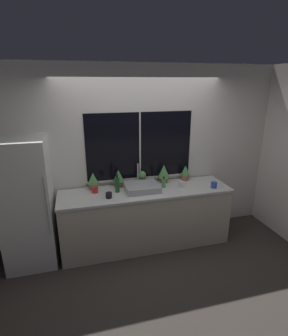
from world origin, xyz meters
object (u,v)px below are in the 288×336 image
Objects in this scene: refrigerator at (28,203)px; potted_plant_center at (142,178)px; bottle_tall at (117,185)px; mug_white at (181,184)px; potted_plant_right at (164,172)px; mug_black at (109,195)px; potted_plant_far_left at (93,180)px; potted_plant_left at (118,177)px; soap_bottle at (164,183)px; sink at (142,187)px; mug_blue at (214,185)px; mug_red at (95,190)px; potted_plant_far_right at (185,172)px.

potted_plant_center is (1.65, 0.21, 0.13)m from refrigerator.
bottle_tall reaches higher than mug_white.
refrigerator reaches higher than potted_plant_right.
potted_plant_far_left is at bearing 115.44° from mug_black.
potted_plant_right is 3.29× the size of mug_black.
soap_bottle is (0.66, -0.21, -0.08)m from potted_plant_left.
sink is at bearing -35.98° from potted_plant_left.
potted_plant_right is 0.24m from soap_bottle.
bottle_tall is 2.97× the size of mug_blue.
potted_plant_far_left is 0.93× the size of bottle_tall.
mug_black is at bearing -8.71° from refrigerator.
potted_plant_left reaches higher than potted_plant_center.
potted_plant_center is 0.36m from soap_bottle.
mug_red is (-0.32, 0.06, -0.07)m from bottle_tall.
refrigerator is 7.21× the size of potted_plant_far_right.
refrigerator is 20.86× the size of mug_white.
refrigerator is 2.21m from mug_white.
soap_bottle is at bearing 164.37° from mug_blue.
refrigerator is 0.91m from mug_red.
mug_red is (0.01, -0.14, -0.10)m from potted_plant_far_left.
sink is at bearing -2.48° from bottle_tall.
mug_blue is at bearing -10.11° from sink.
potted_plant_far_left is 1.11m from potted_plant_right.
mug_red is (-1.10, -0.14, -0.12)m from potted_plant_right.
mug_blue is at bearing -16.67° from potted_plant_left.
mug_blue is at bearing -8.22° from bottle_tall.
potted_plant_far_right is 0.52m from mug_blue.
potted_plant_center is at bearing 143.35° from soap_bottle.
mug_blue is (0.29, -0.42, -0.09)m from potted_plant_far_right.
mug_blue is at bearing -8.77° from mug_red.
potted_plant_center is 0.76m from mug_red.
sink is 2.00× the size of potted_plant_far_right.
potted_plant_left is at bearing 163.33° from mug_blue.
bottle_tall is (-0.71, 0.00, 0.04)m from soap_bottle.
potted_plant_left reaches higher than soap_bottle.
refrigerator reaches higher than bottle_tall.
refrigerator is at bearing -166.56° from potted_plant_far_left.
mug_blue is at bearing -1.33° from mug_black.
refrigerator is at bearing -173.90° from potted_plant_right.
bottle_tall is at bearing -154.07° from potted_plant_center.
mug_black is at bearing -157.77° from potted_plant_right.
mug_blue is (2.67, -0.20, 0.06)m from refrigerator.
soap_bottle is at bearing -36.65° from potted_plant_center.
potted_plant_right is at bearing 71.57° from soap_bottle.
sink is at bearing -6.64° from mug_red.
potted_plant_center is (0.75, 0.00, -0.03)m from potted_plant_far_left.
soap_bottle is at bearing 1.96° from sink.
potted_plant_right is at bearing 14.88° from bottle_tall.
potted_plant_center is 0.75× the size of potted_plant_right.
mug_red is 1.05× the size of mug_white.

